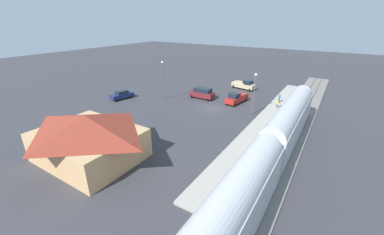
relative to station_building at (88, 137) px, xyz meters
The scene contains 12 objects.
ground_plane 22.53m from the station_building, 100.31° to the right, with size 200.00×200.00×0.00m, color #38383D.
railway_track 28.55m from the station_building, 129.29° to the right, with size 4.80×70.00×0.30m.
platform 26.20m from the station_building, 122.47° to the right, with size 3.20×46.00×0.30m.
station_building is the anchor object (origin of this frame).
pedestrian_on_platform 33.71m from the station_building, 114.00° to the right, with size 0.36×0.36×1.71m.
pedestrian_waiting_far 30.90m from the station_building, 117.23° to the right, with size 0.36×0.36×1.71m.
pickup_red 27.87m from the station_building, 103.98° to the right, with size 2.79×5.64×2.14m.
pickup_tan 37.33m from the station_building, 96.85° to the right, with size 5.68×3.30×2.14m.
suv_maroon 26.02m from the station_building, 89.58° to the right, with size 4.93×2.47×2.22m.
sedan_navy 22.03m from the station_building, 51.50° to the right, with size 2.84×4.81×1.74m.
light_pole_near_platform 25.50m from the station_building, 116.12° to the right, with size 0.44×0.44×6.98m.
light_pole_lot_center 22.45m from the station_building, 73.40° to the right, with size 0.44×0.44×7.53m.
Camera 1 is at (-18.24, 35.67, 14.85)m, focal length 22.09 mm.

